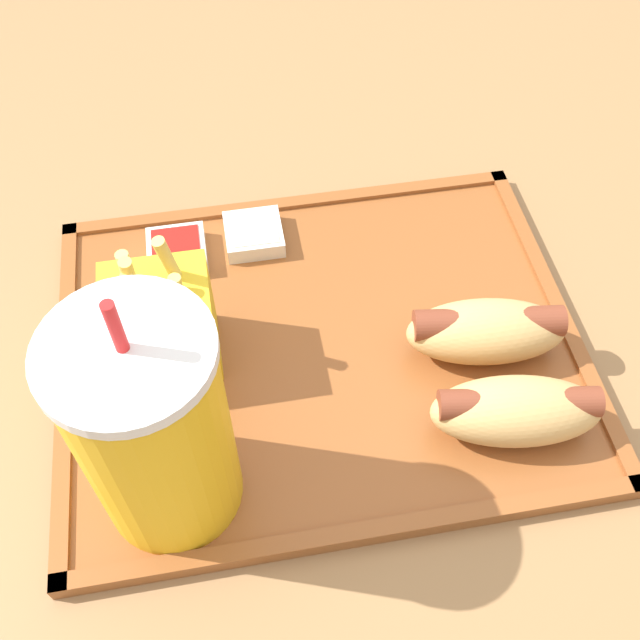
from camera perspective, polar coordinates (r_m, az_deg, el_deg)
name	(u,v)px	position (r m, az deg, el deg)	size (l,w,h in m)	color
ground_plane	(335,621)	(1.29, 1.17, -21.97)	(8.00, 8.00, 0.00)	#383333
dining_table	(341,534)	(0.93, 1.58, -16.02)	(1.48, 1.15, 0.77)	olive
food_tray	(320,347)	(0.58, 0.00, -2.03)	(0.40, 0.32, 0.01)	brown
soda_cup	(154,429)	(0.45, -12.56, -8.14)	(0.09, 0.09, 0.20)	gold
hot_dog_far	(516,410)	(0.53, 14.74, -6.65)	(0.12, 0.07, 0.05)	tan
hot_dog_near	(486,330)	(0.56, 12.56, -0.76)	(0.12, 0.07, 0.05)	tan
fries_carton	(161,321)	(0.55, -12.03, -0.05)	(0.08, 0.06, 0.12)	gold
sauce_cup_mayo	(254,234)	(0.64, -5.07, 6.57)	(0.05, 0.05, 0.02)	silver
sauce_cup_ketchup	(177,250)	(0.64, -10.85, 5.23)	(0.05, 0.05, 0.02)	silver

